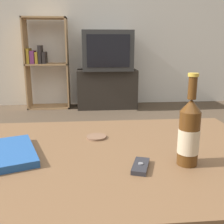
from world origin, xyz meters
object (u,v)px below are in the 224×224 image
Objects in this scene: television at (107,51)px; cell_phone at (141,166)px; tv_stand at (107,89)px; table_book at (5,153)px; bookshelf at (45,62)px; beer_bottle at (189,133)px.

television is 5.72× the size of cell_phone.
cell_phone is at bearing -91.96° from tv_stand.
tv_stand is at bearing 59.15° from table_book.
table_book is at bearing -83.96° from bookshelf.
beer_bottle is (0.90, -2.93, -0.03)m from bookshelf.
beer_bottle reaches higher than table_book.
beer_bottle is at bearing -88.91° from television.
tv_stand is 0.92m from bookshelf.
cell_phone is 0.46m from table_book.
table_book is at bearing -101.11° from tv_stand.
television is at bearing 106.98° from cell_phone.
bookshelf is (-0.84, 0.06, -0.15)m from television.
bookshelf is at bearing 123.08° from cell_phone.
tv_stand is at bearing 90.00° from television.
table_book is (-0.44, 0.13, 0.00)m from cell_phone.
table_book is at bearing -176.84° from cell_phone.
beer_bottle is at bearing 25.03° from cell_phone.
beer_bottle is 0.61m from table_book.
tv_stand reaches higher than table_book.
bookshelf reaches higher than beer_bottle.
table_book is at bearing 169.65° from beer_bottle.
television is 0.86m from bookshelf.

